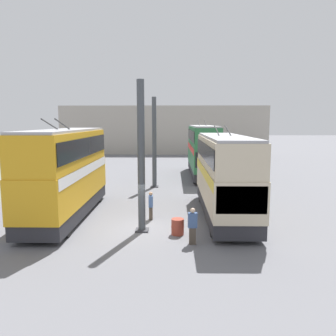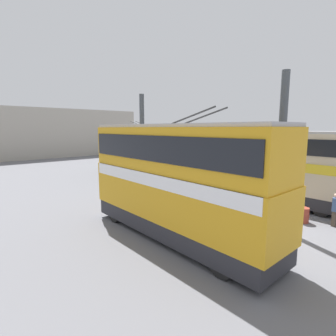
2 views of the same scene
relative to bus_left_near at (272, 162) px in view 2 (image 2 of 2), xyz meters
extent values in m
plane|color=slate|center=(-2.45, 4.69, -2.76)|extent=(240.00, 240.00, 0.00)
cube|color=#A8A093|center=(37.15, 4.69, 1.43)|extent=(0.50, 36.00, 8.36)
cylinder|color=#42474C|center=(-2.82, 4.69, 1.12)|extent=(0.38, 0.38, 7.75)
cube|color=#333338|center=(-2.82, 4.69, -2.72)|extent=(0.68, 0.68, 0.08)
cylinder|color=#42474C|center=(8.80, 4.69, 1.12)|extent=(0.38, 0.38, 7.75)
cube|color=#333338|center=(8.80, 4.69, -2.72)|extent=(0.68, 0.68, 0.08)
cylinder|color=black|center=(-3.67, -1.05, -2.29)|extent=(0.92, 0.30, 0.92)
cylinder|color=black|center=(-3.67, 1.05, -2.29)|extent=(0.92, 0.30, 0.92)
cylinder|color=black|center=(3.50, -1.05, -2.29)|extent=(0.92, 0.30, 0.92)
cylinder|color=black|center=(3.50, 1.05, -2.29)|extent=(0.92, 0.30, 0.92)
cube|color=#28282D|center=(0.01, 0.00, -2.12)|extent=(9.97, 2.45, 0.76)
cube|color=beige|center=(0.01, 0.00, -0.75)|extent=(10.17, 2.50, 1.99)
cube|color=yellow|center=(0.01, 0.00, -0.03)|extent=(9.87, 2.54, 0.55)
cube|color=beige|center=(0.01, 0.00, 1.10)|extent=(10.07, 2.43, 1.71)
cube|color=black|center=(0.01, 0.00, 1.19)|extent=(9.76, 2.51, 0.94)
cube|color=#9E9EA3|center=(0.01, 0.00, 2.03)|extent=(9.97, 2.25, 0.14)
cylinder|color=#282828|center=(1.28, -0.35, 2.39)|extent=(2.35, 0.07, 0.65)
cylinder|color=#282828|center=(1.28, 0.35, 2.39)|extent=(2.35, 0.07, 0.65)
cylinder|color=black|center=(10.21, -1.05, -2.23)|extent=(1.06, 0.30, 1.06)
cylinder|color=black|center=(10.21, 1.05, -2.23)|extent=(1.06, 0.30, 1.06)
cylinder|color=black|center=(18.71, -1.05, -2.23)|extent=(1.06, 0.30, 1.06)
cylinder|color=black|center=(18.71, 1.05, -2.23)|extent=(1.06, 0.30, 1.06)
cube|color=#28282D|center=(14.56, 0.00, -2.07)|extent=(11.27, 2.45, 0.79)
cube|color=#286B3D|center=(14.56, 0.00, -0.60)|extent=(11.50, 2.50, 2.16)
cube|color=red|center=(14.56, 0.00, 0.21)|extent=(11.15, 2.54, 0.55)
cube|color=#286B3D|center=(14.56, 0.00, 1.42)|extent=(11.38, 2.43, 1.89)
cube|color=black|center=(14.56, 0.00, 1.52)|extent=(11.04, 2.51, 1.04)
cube|color=#9E9EA3|center=(14.56, 0.00, 2.44)|extent=(11.27, 2.25, 0.14)
cube|color=black|center=(8.87, 0.00, -0.38)|extent=(0.12, 2.30, 1.38)
cylinder|color=#282828|center=(15.99, -0.35, 2.80)|extent=(2.35, 0.07, 0.65)
cylinder|color=#282828|center=(15.99, 0.35, 2.80)|extent=(2.35, 0.07, 0.65)
cylinder|color=black|center=(3.36, 8.33, -2.29)|extent=(0.93, 0.30, 0.93)
cylinder|color=black|center=(3.36, 10.43, -2.29)|extent=(0.93, 0.30, 0.93)
cylinder|color=black|center=(-3.80, 8.33, -2.29)|extent=(0.93, 0.30, 0.93)
cylinder|color=black|center=(-3.80, 10.43, -2.29)|extent=(0.93, 0.30, 0.93)
cube|color=#28282D|center=(-0.32, 9.38, -2.12)|extent=(9.96, 2.45, 0.76)
cube|color=gold|center=(-0.32, 9.38, -0.68)|extent=(10.16, 2.50, 2.12)
cube|color=white|center=(-0.32, 9.38, 0.10)|extent=(9.85, 2.54, 0.55)
cube|color=gold|center=(-0.32, 9.38, 1.36)|extent=(10.06, 2.43, 1.96)
cube|color=black|center=(-0.32, 9.38, 1.46)|extent=(9.75, 2.51, 1.08)
cube|color=#9E9EA3|center=(-0.32, 9.38, 2.41)|extent=(9.96, 2.25, 0.14)
cube|color=black|center=(4.70, 9.38, -0.47)|extent=(0.12, 2.30, 1.36)
cylinder|color=#282828|center=(-1.59, 9.03, 2.77)|extent=(2.35, 0.07, 0.65)
cylinder|color=#282828|center=(-1.59, 9.73, 2.77)|extent=(2.35, 0.07, 0.65)
cube|color=#473D33|center=(-4.67, 2.16, -2.35)|extent=(0.22, 0.31, 0.81)
cube|color=#3D5684|center=(-4.67, 2.16, -1.60)|extent=(0.27, 0.44, 0.70)
sphere|color=beige|center=(-4.67, 2.16, -1.13)|extent=(0.23, 0.23, 0.23)
cube|color=#473D33|center=(-0.81, 4.36, -2.37)|extent=(0.30, 0.21, 0.77)
cube|color=#3D5684|center=(-0.81, 4.36, -1.66)|extent=(0.43, 0.25, 0.67)
sphere|color=#A37A5B|center=(-0.81, 4.36, -1.22)|extent=(0.22, 0.22, 0.22)
cylinder|color=#933828|center=(-3.36, 2.83, -2.35)|extent=(0.63, 0.63, 0.82)
cylinder|color=#933828|center=(-3.36, 2.83, -2.35)|extent=(0.67, 0.67, 0.04)
camera|label=1|loc=(-19.33, 3.07, 2.93)|focal=35.00mm
camera|label=2|loc=(-8.81, 17.25, 2.30)|focal=28.00mm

